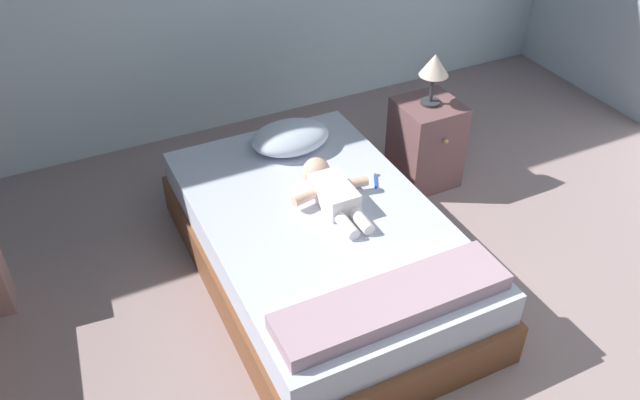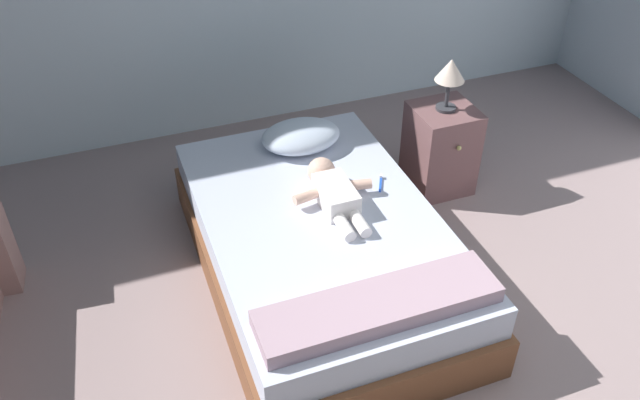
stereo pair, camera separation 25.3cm
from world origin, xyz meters
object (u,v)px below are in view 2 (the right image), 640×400
Objects in this scene: baby at (333,191)px; toothbrush at (380,183)px; nightstand at (440,149)px; pillow at (301,136)px; lamp at (450,73)px; bed at (320,247)px.

toothbrush is (0.30, 0.04, -0.06)m from baby.
pillow is at bearing 172.40° from nightstand.
toothbrush is 0.23× the size of nightstand.
nightstand is at bearing -90.00° from lamp.
nightstand is 1.74× the size of lamp.
toothbrush is at bearing -60.84° from pillow.
bed is at bearing -100.70° from pillow.
nightstand is (0.90, -0.12, -0.22)m from pillow.
baby reaches higher than bed.
pillow is 0.96m from lamp.
lamp is at bearing 90.00° from nightstand.
nightstand is at bearing 27.61° from bed.
baby is at bearing -154.36° from lamp.
lamp reaches higher than bed.
toothbrush is at bearing -147.18° from nightstand.
toothbrush is 0.75m from nightstand.
pillow is at bearing 88.48° from baby.
lamp is (0.00, 0.00, 0.53)m from nightstand.
bed is 4.09× the size of pillow.
baby is at bearing -171.73° from toothbrush.
lamp is at bearing 27.61° from bed.
bed is at bearing -161.16° from toothbrush.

